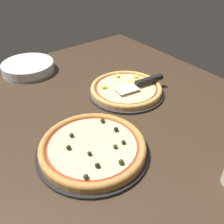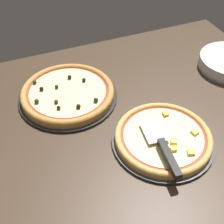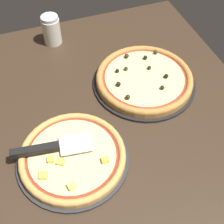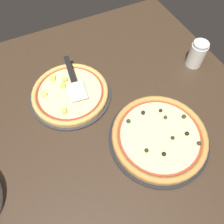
# 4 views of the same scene
# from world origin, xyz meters

# --- Properties ---
(ground_plane) EXTENTS (1.32, 1.12, 0.04)m
(ground_plane) POSITION_xyz_m (0.00, 0.00, -0.02)
(ground_plane) COLOR #38281C
(pizza_pan_front) EXTENTS (0.33, 0.33, 0.01)m
(pizza_pan_front) POSITION_xyz_m (0.04, -0.10, 0.01)
(pizza_pan_front) COLOR #2D2D30
(pizza_pan_front) RESTS_ON ground_plane
(pizza_front) EXTENTS (0.31, 0.31, 0.03)m
(pizza_front) POSITION_xyz_m (0.04, -0.10, 0.02)
(pizza_front) COLOR tan
(pizza_front) RESTS_ON pizza_pan_front
(pizza_pan_back) EXTENTS (0.37, 0.37, 0.01)m
(pizza_pan_back) POSITION_xyz_m (-0.19, 0.23, 0.01)
(pizza_pan_back) COLOR black
(pizza_pan_back) RESTS_ON ground_plane
(pizza_back) EXTENTS (0.35, 0.35, 0.04)m
(pizza_back) POSITION_xyz_m (-0.19, 0.23, 0.03)
(pizza_back) COLOR #B77F3D
(pizza_back) RESTS_ON pizza_pan_back
(serving_spatula) EXTENTS (0.08, 0.24, 0.02)m
(serving_spatula) POSITION_xyz_m (0.00, -0.17, 0.05)
(serving_spatula) COLOR silver
(serving_spatula) RESTS_ON pizza_front
(parmesan_shaker) EXTENTS (0.07, 0.07, 0.12)m
(parmesan_shaker) POSITION_xyz_m (-0.53, -0.03, 0.06)
(parmesan_shaker) COLOR silver
(parmesan_shaker) RESTS_ON ground_plane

